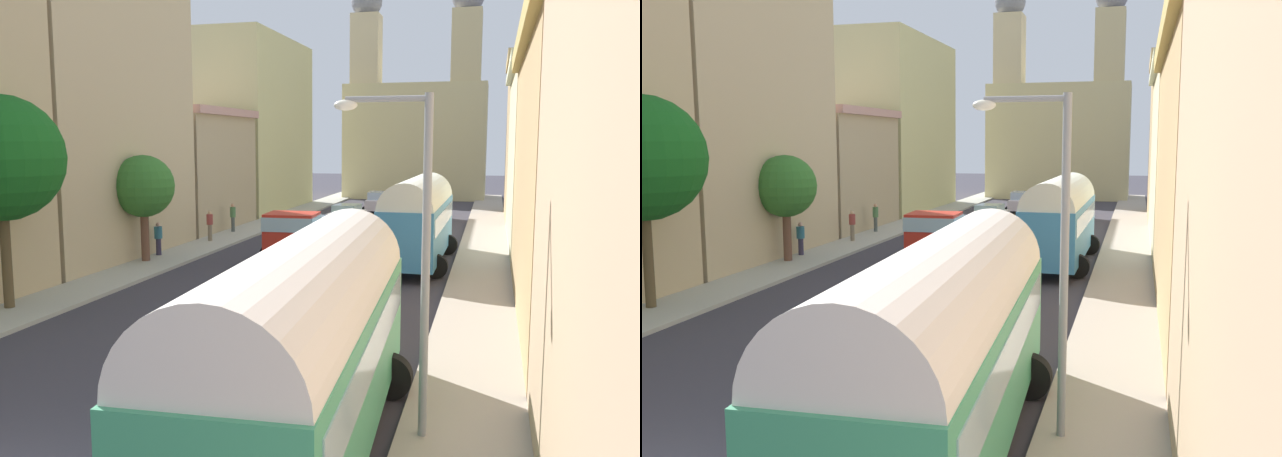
% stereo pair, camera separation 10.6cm
% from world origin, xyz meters
% --- Properties ---
extents(ground_plane, '(154.00, 154.00, 0.00)m').
position_xyz_m(ground_plane, '(0.00, 27.00, 0.00)').
color(ground_plane, '#37343D').
extents(sidewalk_left, '(2.50, 70.00, 0.14)m').
position_xyz_m(sidewalk_left, '(-7.25, 27.00, 0.07)').
color(sidewalk_left, '#ABAA9C').
rests_on(sidewalk_left, ground).
extents(sidewalk_right, '(2.50, 70.00, 0.14)m').
position_xyz_m(sidewalk_right, '(7.25, 27.00, 0.07)').
color(sidewalk_right, '#A2978A').
rests_on(sidewalk_right, ground).
extents(building_left_2, '(5.41, 11.75, 13.24)m').
position_xyz_m(building_left_2, '(-11.20, 19.86, 6.62)').
color(building_left_2, tan).
rests_on(building_left_2, ground).
extents(building_left_3, '(6.03, 9.37, 7.70)m').
position_xyz_m(building_left_3, '(-11.24, 30.76, 3.87)').
color(building_left_3, tan).
rests_on(building_left_3, ground).
extents(building_left_4, '(5.51, 14.30, 13.82)m').
position_xyz_m(building_left_4, '(-11.26, 43.15, 6.91)').
color(building_left_4, '#C9C484').
rests_on(building_left_4, ground).
extents(building_right_1, '(5.93, 14.92, 9.17)m').
position_xyz_m(building_right_1, '(11.20, 13.94, 4.62)').
color(building_right_1, tan).
rests_on(building_right_1, ground).
extents(building_right_2, '(6.54, 14.83, 9.63)m').
position_xyz_m(building_right_2, '(11.47, 29.47, 4.84)').
color(building_right_2, beige).
rests_on(building_right_2, ground).
extents(building_right_3, '(4.62, 9.34, 11.65)m').
position_xyz_m(building_right_3, '(10.60, 41.94, 5.86)').
color(building_right_3, tan).
rests_on(building_right_3, ground).
extents(distant_church, '(13.70, 6.37, 20.53)m').
position_xyz_m(distant_church, '(-0.00, 57.91, 6.83)').
color(distant_church, '#CBBE8A').
rests_on(distant_church, ground).
extents(parked_bus_0, '(3.62, 9.93, 4.04)m').
position_xyz_m(parked_bus_0, '(4.56, 2.89, 2.22)').
color(parked_bus_0, '#3A9367').
rests_on(parked_bus_0, ground).
extents(parked_bus_1, '(3.29, 9.63, 4.04)m').
position_xyz_m(parked_bus_1, '(4.37, 22.20, 2.24)').
color(parked_bus_1, teal).
rests_on(parked_bus_1, ground).
extents(cargo_truck_0, '(3.38, 6.70, 2.42)m').
position_xyz_m(cargo_truck_0, '(-1.23, 21.60, 1.27)').
color(cargo_truck_0, red).
rests_on(cargo_truck_0, ground).
extents(car_0, '(2.50, 4.44, 1.52)m').
position_xyz_m(car_0, '(-1.36, 26.76, 0.76)').
color(car_0, silver).
rests_on(car_0, ground).
extents(car_1, '(2.52, 3.73, 1.54)m').
position_xyz_m(car_1, '(-1.60, 33.91, 0.78)').
color(car_1, silver).
rests_on(car_1, ground).
extents(car_2, '(2.28, 4.10, 1.65)m').
position_xyz_m(car_2, '(-1.30, 43.86, 0.82)').
color(car_2, silver).
rests_on(car_2, ground).
extents(car_3, '(2.41, 4.24, 1.41)m').
position_xyz_m(car_3, '(1.63, 14.43, 0.72)').
color(car_3, silver).
rests_on(car_3, ground).
extents(car_4, '(2.47, 4.48, 1.43)m').
position_xyz_m(car_4, '(1.47, 27.27, 0.73)').
color(car_4, silver).
rests_on(car_4, ground).
extents(car_5, '(2.50, 4.37, 1.54)m').
position_xyz_m(car_5, '(1.88, 35.76, 0.78)').
color(car_5, silver).
rests_on(car_5, ground).
extents(pedestrian_0, '(0.41, 0.41, 1.84)m').
position_xyz_m(pedestrian_0, '(-7.55, 25.48, 1.05)').
color(pedestrian_0, '#7A6B56').
rests_on(pedestrian_0, ground).
extents(pedestrian_1, '(0.48, 0.48, 1.74)m').
position_xyz_m(pedestrian_1, '(-8.07, 20.63, 0.98)').
color(pedestrian_1, '#302B44').
rests_on(pedestrian_1, ground).
extents(pedestrian_2, '(0.45, 0.45, 1.86)m').
position_xyz_m(pedestrian_2, '(-7.74, 29.30, 1.07)').
color(pedestrian_2, '#464F4D').
rests_on(pedestrian_2, ground).
extents(streetlamp_near, '(1.82, 0.28, 6.52)m').
position_xyz_m(streetlamp_near, '(6.25, 4.02, 3.90)').
color(streetlamp_near, gray).
rests_on(streetlamp_near, ground).
extents(roadside_tree_1, '(4.14, 4.14, 7.19)m').
position_xyz_m(roadside_tree_1, '(-7.90, 10.15, 5.10)').
color(roadside_tree_1, brown).
rests_on(roadside_tree_1, ground).
extents(roadside_tree_2, '(2.86, 2.86, 5.04)m').
position_xyz_m(roadside_tree_2, '(-7.90, 19.09, 3.58)').
color(roadside_tree_2, brown).
rests_on(roadside_tree_2, ground).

